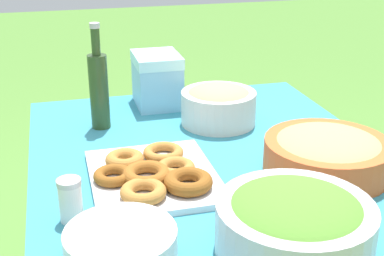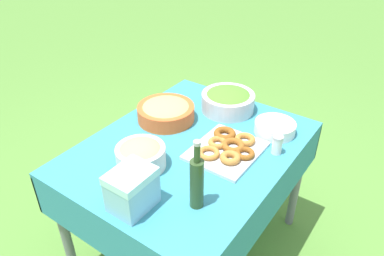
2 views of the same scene
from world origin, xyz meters
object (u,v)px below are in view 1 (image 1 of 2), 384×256
(salad_bowl, at_px, (295,222))
(donut_platter, at_px, (153,174))
(olive_oil_bottle, at_px, (99,88))
(bread_bowl, at_px, (327,152))
(cooler_box, at_px, (157,80))
(pasta_bowl, at_px, (219,104))
(plate_stack, at_px, (121,244))

(salad_bowl, bearing_deg, donut_platter, 30.94)
(olive_oil_bottle, bearing_deg, salad_bowl, -158.39)
(donut_platter, height_order, bread_bowl, bread_bowl)
(cooler_box, bearing_deg, pasta_bowl, -145.38)
(pasta_bowl, bearing_deg, bread_bowl, -157.26)
(salad_bowl, height_order, pasta_bowl, same)
(plate_stack, bearing_deg, salad_bowl, -100.72)
(salad_bowl, bearing_deg, olive_oil_bottle, 21.61)
(donut_platter, relative_size, cooler_box, 1.95)
(plate_stack, relative_size, bread_bowl, 0.68)
(cooler_box, bearing_deg, salad_bowl, -174.49)
(olive_oil_bottle, height_order, cooler_box, olive_oil_bottle)
(salad_bowl, bearing_deg, plate_stack, 79.28)
(plate_stack, relative_size, olive_oil_bottle, 0.67)
(donut_platter, distance_m, cooler_box, 0.56)
(salad_bowl, relative_size, pasta_bowl, 1.33)
(donut_platter, xyz_separation_m, olive_oil_bottle, (0.39, 0.08, 0.10))
(donut_platter, distance_m, plate_stack, 0.31)
(pasta_bowl, bearing_deg, olive_oil_bottle, 80.22)
(pasta_bowl, bearing_deg, donut_platter, 140.78)
(plate_stack, bearing_deg, cooler_box, -16.07)
(pasta_bowl, height_order, donut_platter, pasta_bowl)
(pasta_bowl, distance_m, cooler_box, 0.26)
(plate_stack, height_order, cooler_box, cooler_box)
(donut_platter, bearing_deg, bread_bowl, -97.46)
(plate_stack, bearing_deg, donut_platter, -22.38)
(salad_bowl, relative_size, bread_bowl, 0.97)
(pasta_bowl, bearing_deg, salad_bowl, 174.77)
(salad_bowl, bearing_deg, pasta_bowl, -5.23)
(pasta_bowl, distance_m, olive_oil_bottle, 0.37)
(pasta_bowl, height_order, cooler_box, cooler_box)
(salad_bowl, distance_m, pasta_bowl, 0.68)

